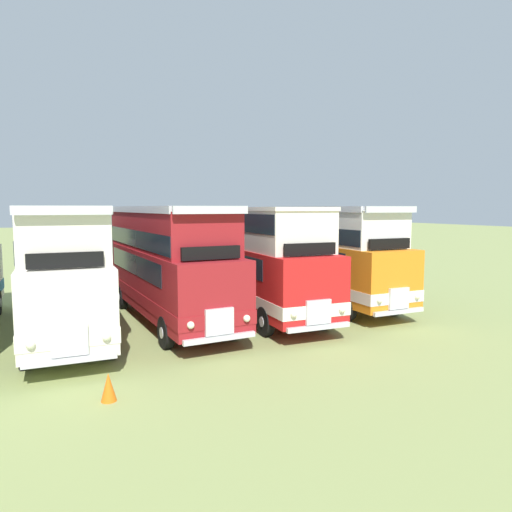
# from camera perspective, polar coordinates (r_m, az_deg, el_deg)

# --- Properties ---
(ground_plane) EXTENTS (200.00, 200.00, 0.00)m
(ground_plane) POSITION_cam_1_polar(r_m,az_deg,el_deg) (18.72, -22.12, -8.35)
(ground_plane) COLOR #8C9956
(bus_fourth_in_row) EXTENTS (2.79, 11.21, 4.52)m
(bus_fourth_in_row) POSITION_cam_1_polar(r_m,az_deg,el_deg) (18.32, -22.40, -1.14)
(bus_fourth_in_row) COLOR silver
(bus_fourth_in_row) RESTS_ON ground
(bus_fifth_in_row) EXTENTS (3.05, 10.40, 4.52)m
(bus_fifth_in_row) POSITION_cam_1_polar(r_m,az_deg,el_deg) (18.70, -10.76, -0.68)
(bus_fifth_in_row) COLOR maroon
(bus_fifth_in_row) RESTS_ON ground
(bus_sixth_in_row) EXTENTS (2.86, 10.56, 4.49)m
(bus_sixth_in_row) POSITION_cam_1_polar(r_m,az_deg,el_deg) (19.92, -0.10, 0.15)
(bus_sixth_in_row) COLOR red
(bus_sixth_in_row) RESTS_ON ground
(bus_seventh_in_row) EXTENTS (2.63, 9.80, 4.52)m
(bus_seventh_in_row) POSITION_cam_1_polar(r_m,az_deg,el_deg) (22.05, 8.49, 0.34)
(bus_seventh_in_row) COLOR orange
(bus_seventh_in_row) RESTS_ON ground
(cone_mid_row) EXTENTS (0.36, 0.36, 0.67)m
(cone_mid_row) POSITION_cam_1_polar(r_m,az_deg,el_deg) (11.76, -17.49, -14.95)
(cone_mid_row) COLOR orange
(cone_mid_row) RESTS_ON ground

